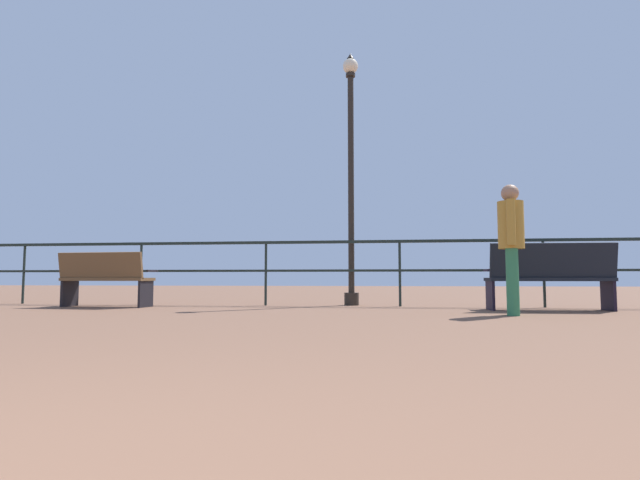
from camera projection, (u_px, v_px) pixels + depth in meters
pier_railing at (332, 257)px, 8.59m from camera, size 25.57×0.05×1.12m
bench_near_left at (105, 276)px, 8.23m from camera, size 1.52×0.70×0.90m
bench_near_right at (550, 274)px, 7.30m from camera, size 1.78×0.69×0.99m
lamppost_center at (351, 167)px, 8.92m from camera, size 0.28×0.28×4.56m
person_by_bench at (511, 240)px, 6.43m from camera, size 0.32×0.53×1.69m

